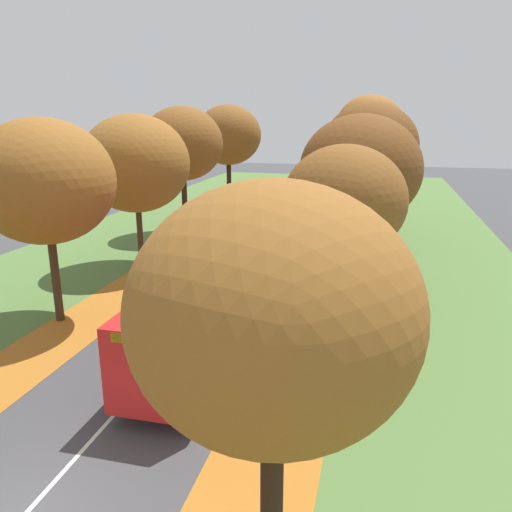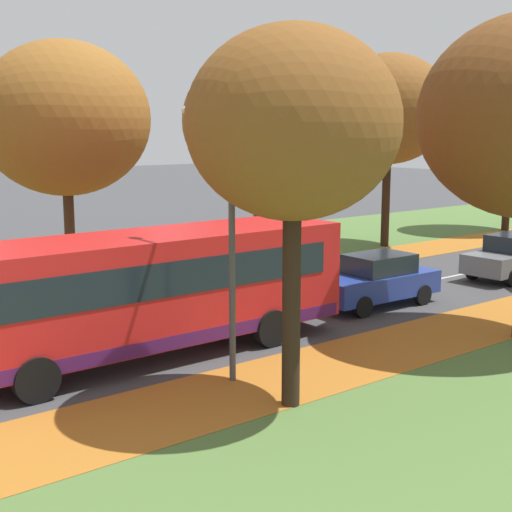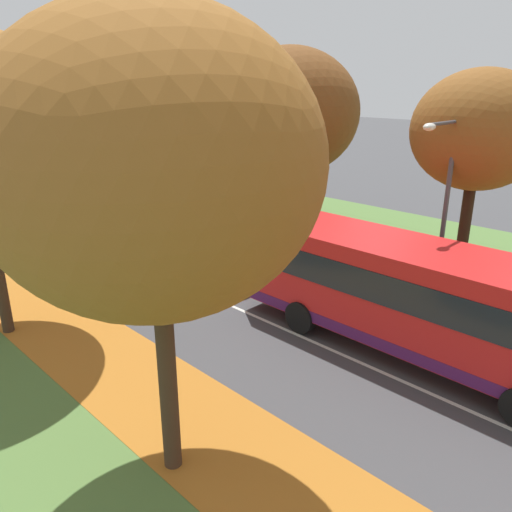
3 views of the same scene
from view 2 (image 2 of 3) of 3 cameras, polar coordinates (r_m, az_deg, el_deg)
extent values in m
cube|color=#517538|center=(32.28, -0.49, 0.44)|extent=(12.00, 90.00, 0.01)
cube|color=#B26B23|center=(25.19, -4.95, -2.34)|extent=(2.80, 60.00, 0.00)
cube|color=#B26B23|center=(18.42, 11.02, -7.19)|extent=(2.80, 60.00, 0.00)
cube|color=silver|center=(25.73, 12.10, -2.28)|extent=(0.12, 80.00, 0.01)
cylinder|color=#422D1E|center=(23.85, -14.64, 1.20)|extent=(0.34, 0.34, 3.73)
ellipsoid|color=#935B23|center=(23.59, -15.07, 10.57)|extent=(5.39, 5.39, 4.85)
cylinder|color=#422D1E|center=(27.99, 0.12, 2.63)|extent=(0.32, 0.32, 3.56)
ellipsoid|color=#935B23|center=(27.76, 0.12, 10.74)|extent=(5.78, 5.78, 5.21)
cylinder|color=black|center=(33.83, 10.34, 4.35)|extent=(0.38, 0.38, 4.25)
ellipsoid|color=brown|center=(33.68, 10.57, 11.49)|extent=(5.56, 5.56, 5.00)
cylinder|color=black|center=(40.71, 19.47, 5.06)|extent=(0.40, 0.40, 4.49)
cylinder|color=black|center=(13.94, 2.84, -4.10)|extent=(0.36, 0.36, 4.02)
ellipsoid|color=brown|center=(13.51, 2.97, 10.57)|extent=(4.06, 4.06, 3.65)
cylinder|color=#47474C|center=(15.09, -1.94, 0.85)|extent=(0.14, 0.14, 6.00)
cylinder|color=#47474C|center=(15.56, -3.78, 11.83)|extent=(1.60, 0.10, 0.10)
ellipsoid|color=silver|center=(16.22, -5.40, 11.56)|extent=(0.44, 0.28, 0.20)
cube|color=red|center=(17.16, -8.77, -2.45)|extent=(2.51, 10.40, 2.50)
cube|color=#19232D|center=(17.08, -8.80, -1.14)|extent=(2.55, 9.15, 0.80)
cube|color=#4C1951|center=(17.42, -8.67, -5.89)|extent=(2.53, 10.19, 0.32)
cylinder|color=black|center=(15.16, -17.19, -9.41)|extent=(0.30, 0.96, 0.96)
cylinder|color=black|center=(18.07, 1.18, -5.78)|extent=(0.30, 0.96, 0.96)
cylinder|color=black|center=(19.90, -3.16, -4.29)|extent=(0.30, 0.96, 0.96)
cube|color=#233D9E|center=(22.41, 9.50, -2.28)|extent=(1.82, 4.25, 0.70)
cube|color=#19232D|center=(22.39, 9.82, -0.61)|extent=(1.50, 2.06, 0.60)
cylinder|color=black|center=(21.05, 8.52, -4.04)|extent=(0.24, 0.65, 0.64)
cylinder|color=black|center=(22.16, 5.67, -3.26)|extent=(0.24, 0.65, 0.64)
cylinder|color=black|center=(22.92, 13.16, -3.03)|extent=(0.24, 0.65, 0.64)
cylinder|color=black|center=(23.94, 10.32, -2.37)|extent=(0.24, 0.65, 0.64)
cube|color=slate|center=(27.87, 19.82, -0.32)|extent=(1.81, 4.24, 0.70)
cylinder|color=black|center=(26.44, 19.78, -1.63)|extent=(0.24, 0.65, 0.64)
cylinder|color=black|center=(27.25, 16.96, -1.14)|extent=(0.24, 0.65, 0.64)
cylinder|color=black|center=(29.42, 19.78, -0.48)|extent=(0.24, 0.65, 0.64)
camera|label=1|loc=(12.14, -79.78, 15.42)|focal=35.00mm
camera|label=3|loc=(26.24, -32.74, 11.90)|focal=35.00mm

